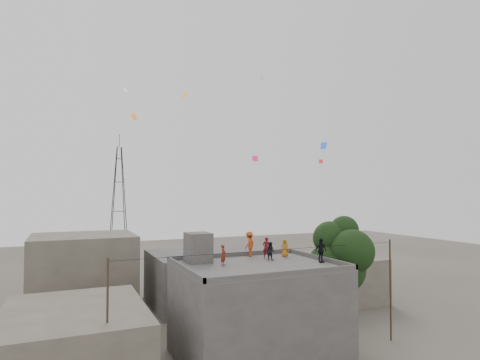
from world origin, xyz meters
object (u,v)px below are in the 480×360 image
object	(u,v)px
person_red_adult	(266,248)
person_dark_adult	(321,250)
stair_head_box	(198,247)
transmission_tower	(119,205)
tree	(342,257)

from	to	relation	value
person_red_adult	person_dark_adult	xyz separation A→B (m)	(2.56, -3.12, 0.06)
stair_head_box	transmission_tower	distance (m)	37.46
stair_head_box	tree	world-z (taller)	tree
stair_head_box	person_dark_adult	world-z (taller)	stair_head_box
stair_head_box	person_red_adult	xyz separation A→B (m)	(5.04, -0.43, -0.24)
tree	person_dark_adult	distance (m)	3.44
tree	transmission_tower	world-z (taller)	transmission_tower
tree	transmission_tower	size ratio (longest dim) A/B	0.45
tree	person_dark_adult	world-z (taller)	tree
transmission_tower	person_dark_adult	bearing A→B (deg)	-78.41
tree	person_dark_adult	xyz separation A→B (m)	(-2.97, -1.54, 0.82)
stair_head_box	person_red_adult	size ratio (longest dim) A/B	1.31
person_dark_adult	stair_head_box	bearing A→B (deg)	145.75
person_dark_adult	tree	bearing A→B (deg)	18.24
stair_head_box	tree	distance (m)	10.80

